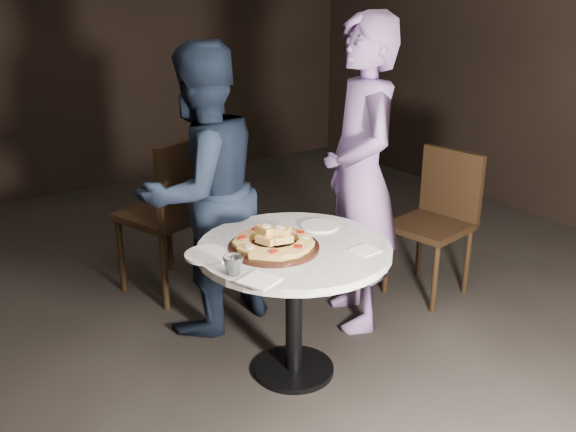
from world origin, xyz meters
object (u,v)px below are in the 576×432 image
Objects in this scene: table at (294,270)px; focaccia_pile at (274,240)px; serving_board at (274,247)px; diner_teal at (360,177)px; chair_right at (439,212)px; diner_navy at (202,192)px; chair_far at (175,206)px; water_glass at (233,265)px.

table is 0.20m from focaccia_pile.
focaccia_pile reaches higher than serving_board.
focaccia_pile is 0.74m from diner_teal.
serving_board is 1.12× the size of focaccia_pile.
diner_navy is (-1.37, 0.42, 0.27)m from chair_right.
diner_teal is at bearing 22.17° from table.
chair_right is 1.45m from diner_navy.
chair_far is at bearing -118.41° from diner_teal.
serving_board is at bearing -49.41° from diner_teal.
table is at bearing -11.39° from focaccia_pile.
water_glass is at bearing -155.87° from focaccia_pile.
chair_right is at bearing 10.05° from focaccia_pile.
table is 0.17m from serving_board.
water_glass reaches higher than table.
chair_far is 0.47m from diner_navy.
serving_board is 0.42× the size of chair_far.
chair_right is 0.56× the size of diner_navy.
serving_board is at bearing 71.86° from chair_far.
diner_navy is at bearing 91.80° from serving_board.
focaccia_pile is (-0.10, 0.02, 0.17)m from table.
chair_far is 1.58m from chair_right.
diner_teal is at bearing 17.78° from serving_board.
diner_teal reaches higher than chair_right.
diner_teal is at bearing 137.24° from diner_navy.
focaccia_pile is 0.24× the size of diner_navy.
water_glass is 1.05m from diner_teal.
chair_far is 0.58× the size of diner_teal.
focaccia_pile is at bearing 80.27° from diner_navy.
water_glass is at bearing -47.53° from diner_teal.
diner_teal is (0.60, 0.24, 0.29)m from table.
focaccia_pile is at bearing 85.13° from serving_board.
table is 1.14× the size of chair_far.
chair_right reaches higher than water_glass.
table is at bearing -11.33° from serving_board.
focaccia_pile is at bearing 24.13° from water_glass.
chair_far is 1.13m from diner_teal.
diner_navy reaches higher than water_glass.
diner_navy is at bearing 68.19° from chair_far.
water_glass is (-0.28, -0.13, -0.01)m from focaccia_pile.
focaccia_pile is 0.38× the size of chair_far.
table is at bearing 15.57° from water_glass.
chair_right is (1.25, 0.26, -0.05)m from table.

